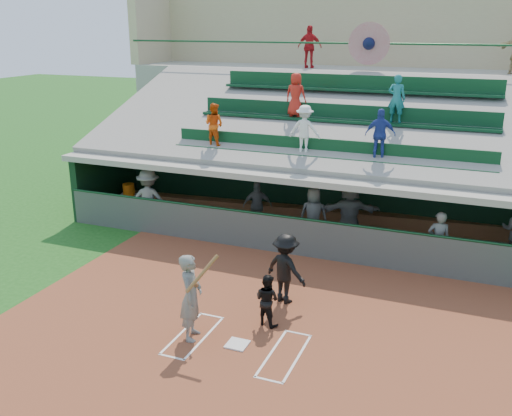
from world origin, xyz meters
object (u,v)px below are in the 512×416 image
at_px(catcher, 267,300).
at_px(white_table, 130,204).
at_px(batter_at_plate, 191,297).
at_px(home_plate, 237,344).
at_px(water_cooler, 129,189).

xyz_separation_m(catcher, white_table, (-7.07, 5.33, -0.24)).
relative_size(batter_at_plate, white_table, 2.64).
height_order(home_plate, water_cooler, water_cooler).
bearing_deg(catcher, home_plate, 92.05).
distance_m(home_plate, water_cooler, 9.39).
relative_size(home_plate, catcher, 0.37).
bearing_deg(white_table, batter_at_plate, -53.65).
distance_m(batter_at_plate, water_cooler, 8.70).
bearing_deg(batter_at_plate, white_table, 132.13).
xyz_separation_m(batter_at_plate, water_cooler, (-5.85, 6.44, -0.07)).
relative_size(catcher, water_cooler, 2.96).
distance_m(catcher, white_table, 8.86).
height_order(home_plate, catcher, catcher).
bearing_deg(white_table, home_plate, -48.83).
height_order(white_table, water_cooler, water_cooler).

